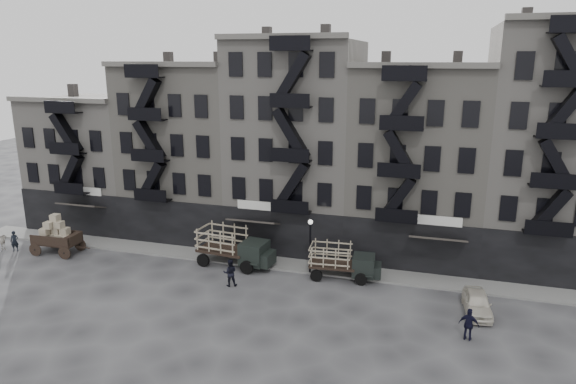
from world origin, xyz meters
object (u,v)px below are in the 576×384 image
(stake_truck_east, at_px, (343,259))
(pedestrian_west, at_px, (15,241))
(car_east, at_px, (477,303))
(pedestrian_mid, at_px, (230,273))
(policeman, at_px, (469,325))
(stake_truck_west, at_px, (234,244))
(wagon, at_px, (55,232))

(stake_truck_east, height_order, pedestrian_west, stake_truck_east)
(stake_truck_east, relative_size, car_east, 1.32)
(car_east, relative_size, pedestrian_mid, 2.01)
(car_east, height_order, policeman, policeman)
(car_east, bearing_deg, stake_truck_east, 158.77)
(policeman, bearing_deg, pedestrian_west, 5.39)
(stake_truck_east, bearing_deg, stake_truck_west, 175.45)
(pedestrian_west, bearing_deg, pedestrian_mid, -29.10)
(stake_truck_east, relative_size, policeman, 2.71)
(pedestrian_west, relative_size, pedestrian_mid, 0.88)
(wagon, bearing_deg, stake_truck_west, 5.00)
(wagon, xyz_separation_m, stake_truck_west, (15.02, 1.81, -0.14))
(pedestrian_mid, relative_size, policeman, 1.03)
(wagon, height_order, stake_truck_west, wagon)
(stake_truck_east, height_order, pedestrian_mid, stake_truck_east)
(stake_truck_west, distance_m, pedestrian_west, 18.87)
(stake_truck_west, bearing_deg, stake_truck_east, 5.75)
(wagon, distance_m, pedestrian_mid, 16.29)
(stake_truck_west, relative_size, pedestrian_mid, 3.10)
(stake_truck_east, bearing_deg, car_east, -21.74)
(car_east, bearing_deg, policeman, -104.69)
(stake_truck_west, bearing_deg, car_east, -3.33)
(stake_truck_west, height_order, stake_truck_east, stake_truck_west)
(wagon, relative_size, policeman, 2.02)
(stake_truck_east, relative_size, pedestrian_mid, 2.64)
(pedestrian_west, height_order, pedestrian_mid, pedestrian_mid)
(stake_truck_west, bearing_deg, wagon, -167.46)
(wagon, bearing_deg, stake_truck_east, 2.55)
(stake_truck_west, height_order, pedestrian_west, stake_truck_west)
(pedestrian_mid, bearing_deg, pedestrian_west, -25.90)
(car_east, relative_size, policeman, 2.06)
(stake_truck_west, xyz_separation_m, stake_truck_east, (8.56, 0.01, -0.25))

